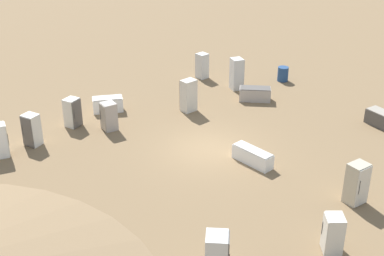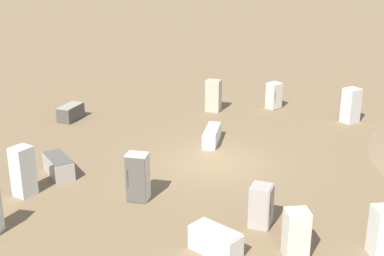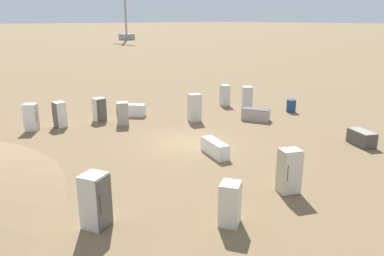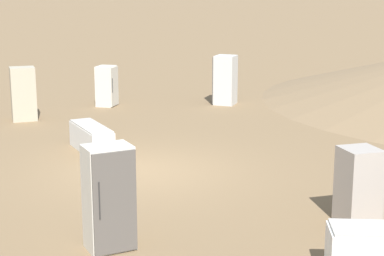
% 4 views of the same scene
% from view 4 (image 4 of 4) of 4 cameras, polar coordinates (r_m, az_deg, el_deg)
% --- Properties ---
extents(ground_plane, '(1000.00, 1000.00, 0.00)m').
position_cam_4_polar(ground_plane, '(14.83, -4.38, -3.88)').
color(ground_plane, brown).
extents(discarded_fridge_0, '(2.02, 1.08, 0.69)m').
position_cam_4_polar(discarded_fridge_0, '(16.62, -8.92, -0.94)').
color(discarded_fridge_0, white).
rests_on(discarded_fridge_0, ground_plane).
extents(discarded_fridge_3, '(0.98, 0.98, 1.74)m').
position_cam_4_polar(discarded_fridge_3, '(22.80, 2.95, 4.29)').
color(discarded_fridge_3, silver).
rests_on(discarded_fridge_3, ground_plane).
extents(discarded_fridge_4, '(1.60, 1.57, 0.79)m').
position_cam_4_polar(discarded_fridge_4, '(9.96, 16.52, -10.60)').
color(discarded_fridge_4, white).
rests_on(discarded_fridge_4, ground_plane).
extents(discarded_fridge_5, '(0.78, 0.87, 1.74)m').
position_cam_4_polar(discarded_fridge_5, '(10.48, -7.38, -6.18)').
color(discarded_fridge_5, beige).
rests_on(discarded_fridge_5, ground_plane).
extents(discarded_fridge_6, '(0.87, 0.89, 1.41)m').
position_cam_4_polar(discarded_fridge_6, '(22.67, -7.59, 3.72)').
color(discarded_fridge_6, beige).
rests_on(discarded_fridge_6, ground_plane).
extents(discarded_fridge_8, '(0.89, 0.89, 1.40)m').
position_cam_4_polar(discarded_fridge_8, '(11.88, 14.65, -5.03)').
color(discarded_fridge_8, '#A89E93').
rests_on(discarded_fridge_8, ground_plane).
extents(discarded_fridge_11, '(0.88, 0.93, 1.68)m').
position_cam_4_polar(discarded_fridge_11, '(20.78, -14.77, 2.96)').
color(discarded_fridge_11, '#B2A88E').
rests_on(discarded_fridge_11, ground_plane).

